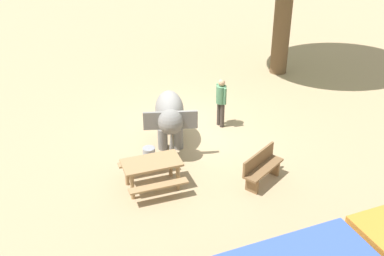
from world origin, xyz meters
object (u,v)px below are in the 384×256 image
wooden_bench (262,167)px  feed_bucket (149,153)px  person_handler (221,99)px  picnic_table_near (152,168)px  elephant (170,115)px

wooden_bench → feed_bucket: size_ratio=3.94×
person_handler → wooden_bench: (0.35, 3.26, -0.48)m
picnic_table_near → person_handler: bearing=40.2°
person_handler → wooden_bench: size_ratio=1.14×
elephant → feed_bucket: size_ratio=6.29×
person_handler → feed_bucket: 3.01m
person_handler → feed_bucket: size_ratio=4.50×
wooden_bench → feed_bucket: bearing=-72.2°
elephant → feed_bucket: 1.26m
elephant → feed_bucket: elephant is taller
wooden_bench → feed_bucket: 3.31m
elephant → person_handler: person_handler is taller
wooden_bench → picnic_table_near: (2.74, -0.86, 0.12)m
person_handler → feed_bucket: (2.73, 0.99, -0.79)m
feed_bucket → picnic_table_near: bearing=76.0°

